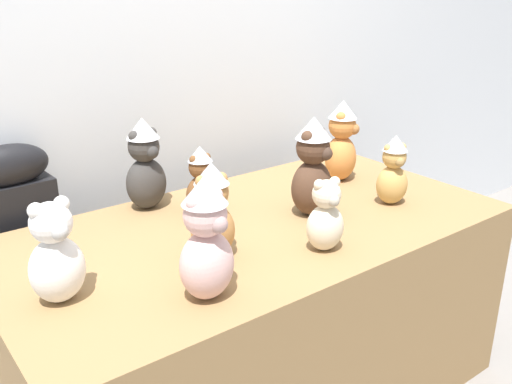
{
  "coord_description": "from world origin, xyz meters",
  "views": [
    {
      "loc": [
        -1.08,
        -1.18,
        1.53
      ],
      "look_at": [
        0.0,
        0.25,
        0.85
      ],
      "focal_mm": 39.83,
      "sensor_mm": 36.0,
      "label": 1
    }
  ],
  "objects": [
    {
      "name": "teddy_bear_caramel",
      "position": [
        -0.25,
        0.14,
        0.88
      ],
      "size": [
        0.15,
        0.14,
        0.3
      ],
      "rotation": [
        0.0,
        0.0,
        -0.18
      ],
      "color": "#B27A42",
      "rests_on": "display_table"
    },
    {
      "name": "display_table",
      "position": [
        0.0,
        0.25,
        0.36
      ],
      "size": [
        1.76,
        0.91,
        0.73
      ],
      "primitive_type": "cube",
      "color": "olive",
      "rests_on": "ground_plane"
    },
    {
      "name": "teddy_bear_cream",
      "position": [
        0.06,
        -0.03,
        0.84
      ],
      "size": [
        0.14,
        0.12,
        0.24
      ],
      "rotation": [
        0.0,
        0.0,
        -0.18
      ],
      "color": "beige",
      "rests_on": "display_table"
    },
    {
      "name": "teddy_bear_cocoa",
      "position": [
        0.22,
        0.21,
        0.9
      ],
      "size": [
        0.19,
        0.17,
        0.36
      ],
      "rotation": [
        0.0,
        0.0,
        0.26
      ],
      "color": "#4C3323",
      "rests_on": "display_table"
    },
    {
      "name": "instrument_case",
      "position": [
        -0.64,
        0.84,
        0.5
      ],
      "size": [
        0.29,
        0.13,
        0.99
      ],
      "rotation": [
        0.0,
        0.0,
        0.05
      ],
      "color": "black",
      "rests_on": "ground_plane"
    },
    {
      "name": "teddy_bear_snow",
      "position": [
        -0.7,
        0.17,
        0.86
      ],
      "size": [
        0.16,
        0.14,
        0.29
      ],
      "rotation": [
        0.0,
        0.0,
        0.11
      ],
      "color": "white",
      "rests_on": "display_table"
    },
    {
      "name": "wall_back",
      "position": [
        0.0,
        0.96,
        1.3
      ],
      "size": [
        7.0,
        0.08,
        2.6
      ],
      "primitive_type": "cube",
      "color": "silver",
      "rests_on": "ground_plane"
    },
    {
      "name": "teddy_bear_charcoal",
      "position": [
        -0.23,
        0.62,
        0.89
      ],
      "size": [
        0.17,
        0.15,
        0.34
      ],
      "rotation": [
        0.0,
        0.0,
        0.16
      ],
      "color": "#383533",
      "rests_on": "display_table"
    },
    {
      "name": "teddy_bear_honey",
      "position": [
        0.52,
        0.1,
        0.86
      ],
      "size": [
        0.15,
        0.14,
        0.26
      ],
      "rotation": [
        0.0,
        0.0,
        -0.35
      ],
      "color": "tan",
      "rests_on": "display_table"
    },
    {
      "name": "teddy_bear_chestnut",
      "position": [
        -0.09,
        0.45,
        0.85
      ],
      "size": [
        0.12,
        0.1,
        0.25
      ],
      "rotation": [
        0.0,
        0.0,
        0.02
      ],
      "color": "brown",
      "rests_on": "display_table"
    },
    {
      "name": "teddy_bear_ginger",
      "position": [
        0.56,
        0.41,
        0.89
      ],
      "size": [
        0.2,
        0.19,
        0.34
      ],
      "rotation": [
        0.0,
        0.0,
        0.57
      ],
      "color": "#D17F3D",
      "rests_on": "display_table"
    },
    {
      "name": "teddy_bear_blush",
      "position": [
        -0.39,
        -0.05,
        0.9
      ],
      "size": [
        0.18,
        0.16,
        0.34
      ],
      "rotation": [
        0.0,
        0.0,
        0.19
      ],
      "color": "beige",
      "rests_on": "display_table"
    }
  ]
}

